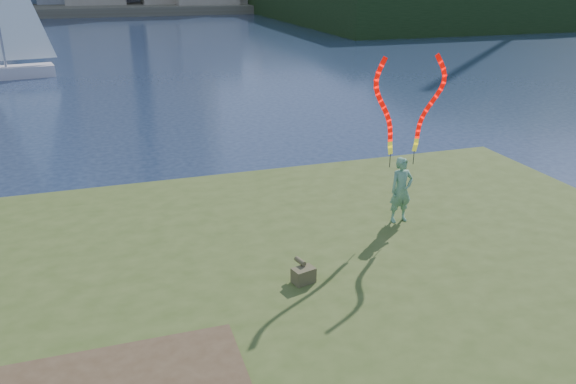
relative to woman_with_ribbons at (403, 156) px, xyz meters
name	(u,v)px	position (x,y,z in m)	size (l,w,h in m)	color
ground	(243,305)	(-3.75, -0.99, -2.26)	(320.00, 320.00, 0.00)	#17233B
grassy_knoll	(278,366)	(-3.75, -3.29, -1.92)	(20.00, 18.00, 0.80)	#3B4B1A
far_shore	(109,5)	(-3.75, 94.01, -1.66)	(320.00, 40.00, 1.20)	#4D4838
wooded_hill	(547,14)	(55.82, 58.96, -2.10)	(78.00, 50.00, 63.00)	black
woman_with_ribbons	(403,156)	(0.00, 0.00, 0.00)	(1.97, 0.37, 3.84)	#12662A
canvas_bag	(303,274)	(-2.84, -1.83, -1.31)	(0.43, 0.49, 0.36)	#454127
sailboat	(9,53)	(-10.89, 26.74, -0.84)	(5.51, 2.51, 8.26)	beige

